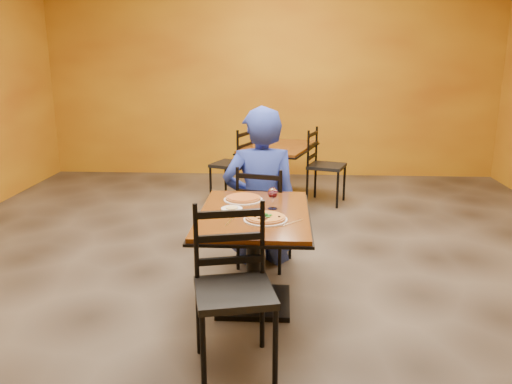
# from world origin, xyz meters

# --- Properties ---
(floor) EXTENTS (7.00, 8.00, 0.01)m
(floor) POSITION_xyz_m (0.00, 0.00, 0.00)
(floor) COLOR black
(floor) RESTS_ON ground
(wall_back) EXTENTS (7.00, 0.01, 3.00)m
(wall_back) POSITION_xyz_m (0.00, 4.00, 1.50)
(wall_back) COLOR #C88F16
(wall_back) RESTS_ON ground
(table_main) EXTENTS (0.83, 1.23, 0.75)m
(table_main) POSITION_xyz_m (0.00, -0.50, 0.56)
(table_main) COLOR #5B2C0E
(table_main) RESTS_ON floor
(table_second) EXTENTS (1.10, 1.35, 0.75)m
(table_second) POSITION_xyz_m (0.15, 2.38, 0.55)
(table_second) COLOR #5B2C0E
(table_second) RESTS_ON floor
(chair_main_near) EXTENTS (0.55, 0.55, 1.01)m
(chair_main_near) POSITION_xyz_m (-0.07, -1.34, 0.51)
(chair_main_near) COLOR black
(chair_main_near) RESTS_ON floor
(chair_main_far) EXTENTS (0.52, 0.52, 0.94)m
(chair_main_far) POSITION_xyz_m (0.05, 0.30, 0.47)
(chair_main_far) COLOR black
(chair_main_far) RESTS_ON floor
(chair_second_left) EXTENTS (0.58, 0.58, 0.98)m
(chair_second_left) POSITION_xyz_m (-0.47, 2.38, 0.49)
(chair_second_left) COLOR black
(chair_second_left) RESTS_ON floor
(chair_second_right) EXTENTS (0.55, 0.55, 0.97)m
(chair_second_right) POSITION_xyz_m (0.77, 2.38, 0.48)
(chair_second_right) COLOR black
(chair_second_right) RESTS_ON floor
(diner) EXTENTS (0.74, 0.53, 1.45)m
(diner) POSITION_xyz_m (0.01, 0.40, 0.72)
(diner) COLOR navy
(diner) RESTS_ON floor
(plate_main) EXTENTS (0.31, 0.31, 0.01)m
(plate_main) POSITION_xyz_m (0.09, -0.69, 0.76)
(plate_main) COLOR white
(plate_main) RESTS_ON table_main
(pizza_main) EXTENTS (0.28, 0.28, 0.02)m
(pizza_main) POSITION_xyz_m (0.09, -0.69, 0.77)
(pizza_main) COLOR maroon
(pizza_main) RESTS_ON plate_main
(plate_far) EXTENTS (0.31, 0.31, 0.01)m
(plate_far) POSITION_xyz_m (-0.11, -0.19, 0.76)
(plate_far) COLOR white
(plate_far) RESTS_ON table_main
(pizza_far) EXTENTS (0.28, 0.28, 0.02)m
(pizza_far) POSITION_xyz_m (-0.11, -0.19, 0.77)
(pizza_far) COLOR #B26722
(pizza_far) RESTS_ON plate_far
(side_plate) EXTENTS (0.16, 0.16, 0.01)m
(side_plate) POSITION_xyz_m (-0.17, -0.44, 0.76)
(side_plate) COLOR white
(side_plate) RESTS_ON table_main
(dip) EXTENTS (0.09, 0.09, 0.01)m
(dip) POSITION_xyz_m (-0.17, -0.44, 0.76)
(dip) COLOR tan
(dip) RESTS_ON side_plate
(wine_glass) EXTENTS (0.08, 0.08, 0.18)m
(wine_glass) POSITION_xyz_m (0.13, -0.41, 0.84)
(wine_glass) COLOR white
(wine_glass) RESTS_ON table_main
(fork) EXTENTS (0.05, 0.19, 0.00)m
(fork) POSITION_xyz_m (-0.16, -0.74, 0.75)
(fork) COLOR silver
(fork) RESTS_ON table_main
(knife) EXTENTS (0.16, 0.16, 0.00)m
(knife) POSITION_xyz_m (0.28, -0.74, 0.75)
(knife) COLOR silver
(knife) RESTS_ON table_main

